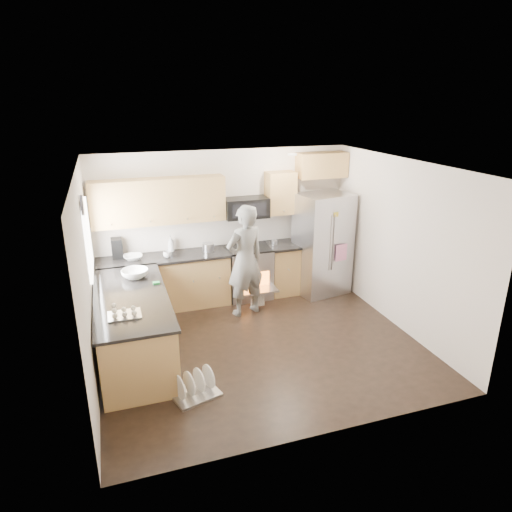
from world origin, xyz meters
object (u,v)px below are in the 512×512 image
object	(u,v)px
stove_range	(248,261)
dish_rack	(195,388)
person	(245,261)
refrigerator	(322,244)

from	to	relation	value
stove_range	dish_rack	distance (m)	3.03
stove_range	person	world-z (taller)	person
refrigerator	person	size ratio (longest dim) A/B	0.99
dish_rack	stove_range	bearing A→B (deg)	59.90
stove_range	person	xyz separation A→B (m)	(-0.25, -0.64, 0.25)
refrigerator	person	world-z (taller)	person
refrigerator	dish_rack	size ratio (longest dim) A/B	2.84
refrigerator	person	bearing A→B (deg)	-174.75
person	dish_rack	world-z (taller)	person
person	dish_rack	distance (m)	2.45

